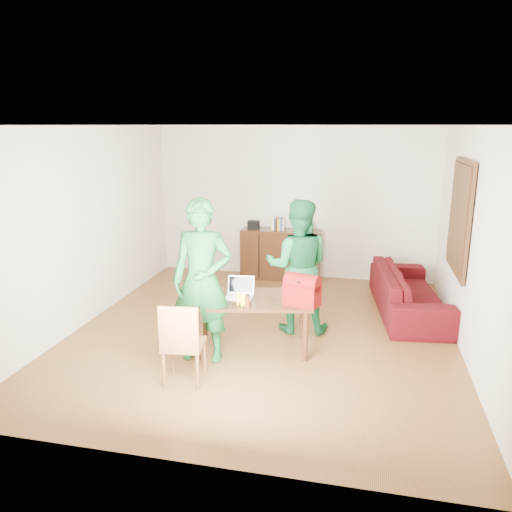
% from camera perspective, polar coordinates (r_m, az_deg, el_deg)
% --- Properties ---
extents(room, '(5.20, 5.70, 2.90)m').
position_cam_1_polar(room, '(6.50, 1.16, 2.32)').
color(room, '#4D2E13').
rests_on(room, ground).
extents(table, '(1.55, 1.05, 0.67)m').
position_cam_1_polar(table, '(6.11, -0.41, -5.50)').
color(table, '#321A0D').
rests_on(table, ground).
extents(chair, '(0.46, 0.44, 0.92)m').
position_cam_1_polar(chair, '(5.53, -8.21, -11.54)').
color(chair, brown).
rests_on(chair, ground).
extents(person_near, '(0.73, 0.51, 1.92)m').
position_cam_1_polar(person_near, '(5.78, -6.17, -2.86)').
color(person_near, '#125220').
rests_on(person_near, ground).
extents(person_far, '(0.93, 0.75, 1.79)m').
position_cam_1_polar(person_far, '(6.62, 4.78, -1.17)').
color(person_far, '#155E31').
rests_on(person_far, ground).
extents(laptop, '(0.35, 0.26, 0.23)m').
position_cam_1_polar(laptop, '(6.09, -1.94, -4.37)').
color(laptop, white).
rests_on(laptop, table).
extents(bananas, '(0.20, 0.15, 0.06)m').
position_cam_1_polar(bananas, '(5.80, -1.63, -5.47)').
color(bananas, yellow).
rests_on(bananas, table).
extents(bottle, '(0.06, 0.06, 0.17)m').
position_cam_1_polar(bottle, '(5.73, -0.97, -5.17)').
color(bottle, '#512112').
rests_on(bottle, table).
extents(red_bag, '(0.45, 0.34, 0.29)m').
position_cam_1_polar(red_bag, '(5.84, 5.28, -4.20)').
color(red_bag, maroon).
rests_on(red_bag, table).
extents(sofa, '(1.12, 2.31, 0.65)m').
position_cam_1_polar(sofa, '(7.72, 17.07, -3.89)').
color(sofa, '#3C0713').
rests_on(sofa, ground).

